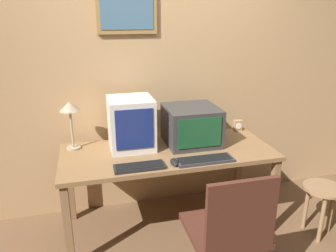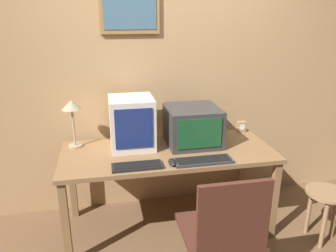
# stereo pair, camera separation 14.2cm
# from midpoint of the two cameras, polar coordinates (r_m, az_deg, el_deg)

# --- Properties ---
(wall_back) EXTENTS (8.00, 0.08, 2.60)m
(wall_back) POSITION_cam_midpoint_polar(r_m,az_deg,el_deg) (3.09, -3.69, 8.85)
(wall_back) COLOR tan
(wall_back) RESTS_ON ground_plane
(desk) EXTENTS (1.79, 0.75, 0.75)m
(desk) POSITION_cam_midpoint_polar(r_m,az_deg,el_deg) (2.81, -1.45, -5.69)
(desk) COLOR olive
(desk) RESTS_ON ground_plane
(monitor_left) EXTENTS (0.37, 0.38, 0.44)m
(monitor_left) POSITION_cam_midpoint_polar(r_m,az_deg,el_deg) (2.80, -7.90, 0.47)
(monitor_left) COLOR beige
(monitor_left) RESTS_ON desk
(monitor_right) EXTENTS (0.45, 0.46, 0.33)m
(monitor_right) POSITION_cam_midpoint_polar(r_m,az_deg,el_deg) (2.89, 2.69, 0.13)
(monitor_right) COLOR #333333
(monitor_right) RESTS_ON desk
(keyboard_main) EXTENTS (0.38, 0.14, 0.03)m
(keyboard_main) POSITION_cam_midpoint_polar(r_m,az_deg,el_deg) (2.49, -6.65, -7.07)
(keyboard_main) COLOR black
(keyboard_main) RESTS_ON desk
(keyboard_side) EXTENTS (0.46, 0.15, 0.03)m
(keyboard_side) POSITION_cam_midpoint_polar(r_m,az_deg,el_deg) (2.59, 4.85, -5.91)
(keyboard_side) COLOR #333338
(keyboard_side) RESTS_ON desk
(mouse_near_keyboard) EXTENTS (0.06, 0.12, 0.04)m
(mouse_near_keyboard) POSITION_cam_midpoint_polar(r_m,az_deg,el_deg) (2.52, -0.50, -6.33)
(mouse_near_keyboard) COLOR black
(mouse_near_keyboard) RESTS_ON desk
(desk_clock) EXTENTS (0.08, 0.05, 0.11)m
(desk_clock) POSITION_cam_midpoint_polar(r_m,az_deg,el_deg) (3.29, 10.86, 0.09)
(desk_clock) COLOR #A38456
(desk_clock) RESTS_ON desk
(desk_lamp) EXTENTS (0.17, 0.17, 0.42)m
(desk_lamp) POSITION_cam_midpoint_polar(r_m,az_deg,el_deg) (2.85, -18.08, 2.45)
(desk_lamp) COLOR tan
(desk_lamp) RESTS_ON desk
(office_chair) EXTENTS (0.52, 0.52, 0.94)m
(office_chair) POSITION_cam_midpoint_polar(r_m,az_deg,el_deg) (2.34, 8.46, -19.41)
(office_chair) COLOR black
(office_chair) RESTS_ON ground_plane
(side_stool) EXTENTS (0.34, 0.34, 0.46)m
(side_stool) POSITION_cam_midpoint_polar(r_m,az_deg,el_deg) (3.11, 24.04, -11.48)
(side_stool) COLOR #8E6B47
(side_stool) RESTS_ON ground_plane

